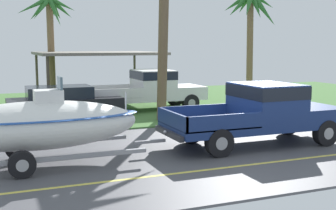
{
  "coord_description": "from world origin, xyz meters",
  "views": [
    {
      "loc": [
        -6.98,
        -11.33,
        3.08
      ],
      "look_at": [
        -1.9,
        1.16,
        1.25
      ],
      "focal_mm": 47.41,
      "sensor_mm": 36.0,
      "label": 1
    }
  ],
  "objects_px": {
    "pickup_truck_towing": "(265,110)",
    "parked_sedan_near": "(64,103)",
    "boat_on_trailer": "(38,125)",
    "parked_pickup_background": "(152,88)",
    "palm_tree_mid": "(50,19)",
    "carport_awning": "(97,54)",
    "palm_tree_near_right": "(251,14)"
  },
  "relations": [
    {
      "from": "carport_awning",
      "to": "parked_pickup_background",
      "type": "bearing_deg",
      "value": -67.74
    },
    {
      "from": "pickup_truck_towing",
      "to": "palm_tree_near_right",
      "type": "xyz_separation_m",
      "value": [
        4.99,
        8.81,
        3.64
      ]
    },
    {
      "from": "pickup_truck_towing",
      "to": "parked_pickup_background",
      "type": "bearing_deg",
      "value": 95.67
    },
    {
      "from": "pickup_truck_towing",
      "to": "parked_sedan_near",
      "type": "distance_m",
      "value": 8.74
    },
    {
      "from": "carport_awning",
      "to": "pickup_truck_towing",
      "type": "bearing_deg",
      "value": -78.49
    },
    {
      "from": "parked_sedan_near",
      "to": "palm_tree_mid",
      "type": "distance_m",
      "value": 7.32
    },
    {
      "from": "parked_sedan_near",
      "to": "palm_tree_mid",
      "type": "xyz_separation_m",
      "value": [
        0.37,
        6.24,
        3.8
      ]
    },
    {
      "from": "boat_on_trailer",
      "to": "parked_sedan_near",
      "type": "bearing_deg",
      "value": 76.18
    },
    {
      "from": "boat_on_trailer",
      "to": "carport_awning",
      "type": "bearing_deg",
      "value": 70.19
    },
    {
      "from": "parked_pickup_background",
      "to": "parked_sedan_near",
      "type": "distance_m",
      "value": 4.4
    },
    {
      "from": "pickup_truck_towing",
      "to": "boat_on_trailer",
      "type": "distance_m",
      "value": 6.82
    },
    {
      "from": "parked_pickup_background",
      "to": "carport_awning",
      "type": "distance_m",
      "value": 4.66
    },
    {
      "from": "pickup_truck_towing",
      "to": "palm_tree_mid",
      "type": "height_order",
      "value": "palm_tree_mid"
    },
    {
      "from": "boat_on_trailer",
      "to": "carport_awning",
      "type": "distance_m",
      "value": 12.95
    },
    {
      "from": "pickup_truck_towing",
      "to": "parked_sedan_near",
      "type": "height_order",
      "value": "pickup_truck_towing"
    },
    {
      "from": "pickup_truck_towing",
      "to": "parked_sedan_near",
      "type": "relative_size",
      "value": 1.26
    },
    {
      "from": "carport_awning",
      "to": "palm_tree_near_right",
      "type": "relative_size",
      "value": 1.05
    },
    {
      "from": "palm_tree_near_right",
      "to": "palm_tree_mid",
      "type": "height_order",
      "value": "palm_tree_near_right"
    },
    {
      "from": "carport_awning",
      "to": "palm_tree_near_right",
      "type": "height_order",
      "value": "palm_tree_near_right"
    },
    {
      "from": "pickup_truck_towing",
      "to": "boat_on_trailer",
      "type": "xyz_separation_m",
      "value": [
        -6.82,
        0.0,
        0.01
      ]
    },
    {
      "from": "pickup_truck_towing",
      "to": "parked_sedan_near",
      "type": "bearing_deg",
      "value": 125.55
    },
    {
      "from": "pickup_truck_towing",
      "to": "palm_tree_near_right",
      "type": "height_order",
      "value": "palm_tree_near_right"
    },
    {
      "from": "parked_pickup_background",
      "to": "boat_on_trailer",
      "type": "bearing_deg",
      "value": -126.91
    },
    {
      "from": "carport_awning",
      "to": "parked_sedan_near",
      "type": "bearing_deg",
      "value": -117.59
    },
    {
      "from": "carport_awning",
      "to": "palm_tree_near_right",
      "type": "distance_m",
      "value": 8.42
    },
    {
      "from": "parked_pickup_background",
      "to": "palm_tree_mid",
      "type": "xyz_separation_m",
      "value": [
        -3.92,
        5.32,
        3.42
      ]
    },
    {
      "from": "pickup_truck_towing",
      "to": "carport_awning",
      "type": "distance_m",
      "value": 12.45
    },
    {
      "from": "parked_pickup_background",
      "to": "parked_sedan_near",
      "type": "bearing_deg",
      "value": -167.85
    },
    {
      "from": "palm_tree_mid",
      "to": "boat_on_trailer",
      "type": "bearing_deg",
      "value": -99.0
    },
    {
      "from": "boat_on_trailer",
      "to": "parked_sedan_near",
      "type": "xyz_separation_m",
      "value": [
        1.75,
        7.11,
        -0.39
      ]
    },
    {
      "from": "boat_on_trailer",
      "to": "palm_tree_near_right",
      "type": "xyz_separation_m",
      "value": [
        11.82,
        8.81,
        3.63
      ]
    },
    {
      "from": "parked_sedan_near",
      "to": "palm_tree_mid",
      "type": "relative_size",
      "value": 0.79
    }
  ]
}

